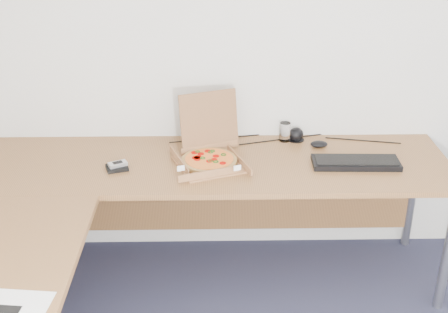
{
  "coord_description": "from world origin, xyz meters",
  "views": [
    {
      "loc": [
        -0.5,
        -1.4,
        2.11
      ],
      "look_at": [
        -0.45,
        1.28,
        0.82
      ],
      "focal_mm": 47.33,
      "sensor_mm": 36.0,
      "label": 1
    }
  ],
  "objects_px": {
    "pizza_box": "(209,156)",
    "keyboard": "(356,163)",
    "drinking_glass": "(285,132)",
    "wallet": "(117,168)",
    "desk": "(145,209)"
  },
  "relations": [
    {
      "from": "desk",
      "to": "wallet",
      "type": "xyz_separation_m",
      "value": [
        -0.18,
        0.35,
        0.04
      ]
    },
    {
      "from": "wallet",
      "to": "keyboard",
      "type": "bearing_deg",
      "value": -16.05
    },
    {
      "from": "pizza_box",
      "to": "drinking_glass",
      "type": "xyz_separation_m",
      "value": [
        0.43,
        0.28,
        0.02
      ]
    },
    {
      "from": "pizza_box",
      "to": "wallet",
      "type": "height_order",
      "value": "pizza_box"
    },
    {
      "from": "pizza_box",
      "to": "drinking_glass",
      "type": "relative_size",
      "value": 3.46
    },
    {
      "from": "pizza_box",
      "to": "keyboard",
      "type": "relative_size",
      "value": 0.84
    },
    {
      "from": "pizza_box",
      "to": "drinking_glass",
      "type": "distance_m",
      "value": 0.51
    },
    {
      "from": "desk",
      "to": "drinking_glass",
      "type": "relative_size",
      "value": 22.89
    },
    {
      "from": "drinking_glass",
      "to": "keyboard",
      "type": "distance_m",
      "value": 0.47
    },
    {
      "from": "pizza_box",
      "to": "drinking_glass",
      "type": "height_order",
      "value": "pizza_box"
    },
    {
      "from": "drinking_glass",
      "to": "wallet",
      "type": "xyz_separation_m",
      "value": [
        -0.9,
        -0.35,
        -0.05
      ]
    },
    {
      "from": "pizza_box",
      "to": "wallet",
      "type": "xyz_separation_m",
      "value": [
        -0.48,
        -0.06,
        -0.03
      ]
    },
    {
      "from": "pizza_box",
      "to": "drinking_glass",
      "type": "bearing_deg",
      "value": 13.18
    },
    {
      "from": "desk",
      "to": "wallet",
      "type": "relative_size",
      "value": 23.06
    },
    {
      "from": "keyboard",
      "to": "wallet",
      "type": "bearing_deg",
      "value": -177.14
    }
  ]
}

